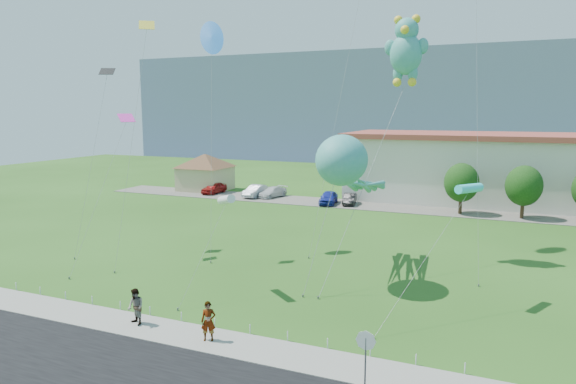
{
  "coord_description": "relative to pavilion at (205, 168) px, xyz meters",
  "views": [
    {
      "loc": [
        13.96,
        -22.47,
        10.79
      ],
      "look_at": [
        1.1,
        8.0,
        5.6
      ],
      "focal_mm": 32.0,
      "sensor_mm": 36.0,
      "label": 1
    }
  ],
  "objects": [
    {
      "name": "stop_sign",
      "position": [
        33.5,
        -42.21,
        -1.15
      ],
      "size": [
        0.8,
        0.07,
        2.5
      ],
      "color": "slate",
      "rests_on": "ground"
    },
    {
      "name": "tree_mid",
      "position": [
        40.0,
        -4.0,
        0.36
      ],
      "size": [
        3.6,
        3.6,
        5.47
      ],
      "color": "#3F2B19",
      "rests_on": "ground"
    },
    {
      "name": "small_kite_blue",
      "position": [
        16.73,
        -25.27,
        13.04
      ],
      "size": [
        3.22,
        5.3,
        17.12
      ],
      "color": "blue",
      "rests_on": "ground"
    },
    {
      "name": "tree_near",
      "position": [
        34.0,
        -4.0,
        0.36
      ],
      "size": [
        3.6,
        3.6,
        5.47
      ],
      "color": "#3F2B19",
      "rests_on": "ground"
    },
    {
      "name": "rope_fence",
      "position": [
        24.0,
        -39.3,
        -2.77
      ],
      "size": [
        26.05,
        0.05,
        0.5
      ],
      "color": "white",
      "rests_on": "ground"
    },
    {
      "name": "pavilion",
      "position": [
        0.0,
        0.0,
        0.0
      ],
      "size": [
        9.2,
        9.2,
        5.0
      ],
      "color": "tan",
      "rests_on": "ground"
    },
    {
      "name": "small_kite_pink",
      "position": [
        12.08,
        -30.59,
        6.15
      ],
      "size": [
        1.29,
        7.29,
        10.77
      ],
      "color": "#F837BC",
      "rests_on": "ground"
    },
    {
      "name": "octopus_kite",
      "position": [
        28.84,
        -29.09,
        4.07
      ],
      "size": [
        3.14,
        10.53,
        9.43
      ],
      "color": "teal",
      "rests_on": "ground"
    },
    {
      "name": "hill_ridge",
      "position": [
        24.0,
        82.0,
        9.48
      ],
      "size": [
        160.0,
        50.0,
        25.0
      ],
      "primitive_type": "cube",
      "color": "slate",
      "rests_on": "ground"
    },
    {
      "name": "small_kite_white",
      "position": [
        22.94,
        -34.37,
        2.58
      ],
      "size": [
        1.27,
        5.01,
        6.08
      ],
      "color": "silver",
      "rests_on": "ground"
    },
    {
      "name": "small_kite_black",
      "position": [
        9.07,
        -28.85,
        9.15
      ],
      "size": [
        1.29,
        5.27,
        14.33
      ],
      "color": "black",
      "rests_on": "ground"
    },
    {
      "name": "sidewalk",
      "position": [
        24.0,
        -40.75,
        -2.97
      ],
      "size": [
        80.0,
        2.5,
        0.1
      ],
      "primitive_type": "cube",
      "color": "gray",
      "rests_on": "ground"
    },
    {
      "name": "parked_car_silver",
      "position": [
        9.12,
        -2.72,
        -2.21
      ],
      "size": [
        1.88,
        4.66,
        1.51
      ],
      "primitive_type": "imported",
      "rotation": [
        0.0,
        0.0,
        -0.06
      ],
      "color": "#B3B3BA",
      "rests_on": "parking_strip"
    },
    {
      "name": "pedestrian_right",
      "position": [
        21.25,
        -40.72,
        -1.99
      ],
      "size": [
        1.11,
        1.0,
        1.86
      ],
      "primitive_type": "imported",
      "rotation": [
        0.0,
        0.0,
        -0.4
      ],
      "color": "gray",
      "rests_on": "sidewalk"
    },
    {
      "name": "small_kite_yellow",
      "position": [
        13.68,
        -29.76,
        11.61
      ],
      "size": [
        1.29,
        5.95,
        17.41
      ],
      "color": "gold",
      "rests_on": "ground"
    },
    {
      "name": "ground",
      "position": [
        24.0,
        -38.0,
        -3.02
      ],
      "size": [
        160.0,
        160.0,
        0.0
      ],
      "primitive_type": "plane",
      "color": "#254D15",
      "rests_on": "ground"
    },
    {
      "name": "pedestrian_left",
      "position": [
        25.62,
        -40.87,
        -1.97
      ],
      "size": [
        0.82,
        0.69,
        1.9
      ],
      "primitive_type": "imported",
      "rotation": [
        0.0,
        0.0,
        0.41
      ],
      "color": "gray",
      "rests_on": "sidewalk"
    },
    {
      "name": "small_kite_cyan",
      "position": [
        36.26,
        -30.66,
        3.5
      ],
      "size": [
        3.89,
        8.04,
        7.01
      ],
      "color": "#32D8E3",
      "rests_on": "ground"
    },
    {
      "name": "parking_strip",
      "position": [
        24.0,
        -3.0,
        -2.99
      ],
      "size": [
        70.0,
        6.0,
        0.06
      ],
      "primitive_type": "cube",
      "color": "#59544C",
      "rests_on": "ground"
    },
    {
      "name": "parked_car_black",
      "position": [
        21.62,
        -3.25,
        -2.33
      ],
      "size": [
        2.0,
        4.04,
        1.27
      ],
      "primitive_type": "imported",
      "rotation": [
        0.0,
        0.0,
        0.18
      ],
      "color": "black",
      "rests_on": "parking_strip"
    },
    {
      "name": "teddy_bear_kite",
      "position": [
        31.05,
        -22.38,
        12.19
      ],
      "size": [
        4.18,
        12.18,
        17.56
      ],
      "color": "teal",
      "rests_on": "ground"
    },
    {
      "name": "parked_car_blue",
      "position": [
        19.25,
        -3.92,
        -2.21
      ],
      "size": [
        2.41,
        4.64,
        1.51
      ],
      "primitive_type": "imported",
      "rotation": [
        0.0,
        0.0,
        0.15
      ],
      "color": "#1B2899",
      "rests_on": "parking_strip"
    },
    {
      "name": "parked_car_white",
      "position": [
        11.16,
        -2.08,
        -2.32
      ],
      "size": [
        2.95,
        4.77,
        1.29
      ],
      "primitive_type": "imported",
      "rotation": [
        0.0,
        0.0,
        -0.27
      ],
      "color": "silver",
      "rests_on": "parking_strip"
    },
    {
      "name": "parked_car_red",
      "position": [
        2.76,
        -2.33,
        -2.23
      ],
      "size": [
        1.9,
        4.39,
        1.48
      ],
      "primitive_type": "imported",
      "rotation": [
        0.0,
        0.0,
        -0.04
      ],
      "color": "#A01513",
      "rests_on": "parking_strip"
    }
  ]
}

